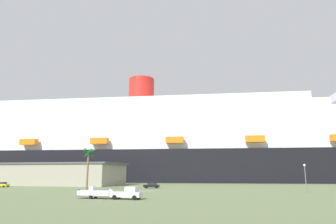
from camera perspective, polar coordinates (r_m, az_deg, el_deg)
name	(u,v)px	position (r m, az deg, el deg)	size (l,w,h in m)	color
ground_plane	(166,186)	(108.76, -0.34, -13.89)	(600.00, 600.00, 0.00)	#66754C
cruise_ship	(216,148)	(153.49, 9.14, -6.83)	(298.24, 47.88, 63.19)	black
terminal_building	(55,174)	(122.81, -20.65, -10.99)	(52.30, 25.98, 8.10)	gray
pickup_truck	(128,193)	(55.39, -7.71, -15.11)	(5.78, 2.75, 2.20)	silver
small_boat_on_trailer	(98,193)	(57.86, -13.15, -14.84)	(8.82, 2.50, 2.15)	#595960
palm_tree	(88,157)	(84.59, -14.94, -8.23)	(3.68, 3.28, 11.07)	brown
street_lamp	(305,173)	(79.71, 24.67, -10.59)	(0.56, 0.56, 6.65)	slate
parked_car_black_coupe	(152,185)	(92.79, -3.14, -13.79)	(4.76, 2.11, 1.58)	black
parked_car_yellow_taxi	(2,184)	(113.40, -29.09, -11.97)	(4.45, 2.33, 1.58)	yellow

